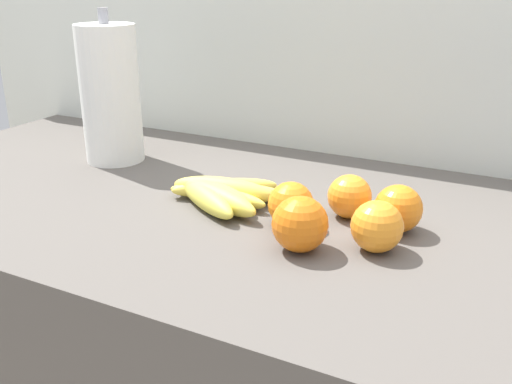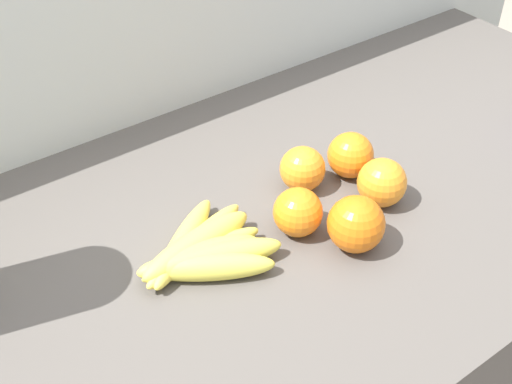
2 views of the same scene
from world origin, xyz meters
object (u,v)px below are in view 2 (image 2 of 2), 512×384
(orange_far_right, at_px, (356,224))
(orange_front, at_px, (350,155))
(orange_back_left, at_px, (298,212))
(orange_right, at_px, (302,169))
(banana_bunch, at_px, (201,253))
(orange_back_right, at_px, (382,183))

(orange_far_right, height_order, orange_front, orange_far_right)
(orange_far_right, distance_m, orange_front, 0.17)
(orange_back_left, relative_size, orange_right, 1.01)
(orange_back_left, height_order, orange_right, same)
(orange_back_left, bearing_deg, banana_bunch, 169.82)
(orange_back_right, xyz_separation_m, orange_right, (-0.07, 0.10, -0.00))
(orange_back_right, bearing_deg, orange_back_left, 170.90)
(orange_back_left, bearing_deg, orange_far_right, -57.39)
(orange_back_right, distance_m, orange_back_left, 0.14)
(banana_bunch, bearing_deg, orange_front, 5.84)
(orange_back_right, bearing_deg, orange_front, 82.82)
(banana_bunch, distance_m, orange_far_right, 0.22)
(orange_back_left, distance_m, orange_far_right, 0.08)
(banana_bunch, distance_m, orange_front, 0.30)
(banana_bunch, xyz_separation_m, orange_right, (0.22, 0.05, 0.02))
(banana_bunch, xyz_separation_m, orange_far_right, (0.19, -0.10, 0.02))
(orange_back_right, distance_m, orange_front, 0.08)
(orange_back_left, bearing_deg, orange_right, 47.12)
(orange_back_right, distance_m, orange_right, 0.12)
(orange_back_left, xyz_separation_m, orange_far_right, (0.05, -0.07, 0.00))
(banana_bunch, distance_m, orange_back_right, 0.30)
(orange_back_right, xyz_separation_m, orange_far_right, (-0.10, -0.05, 0.00))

